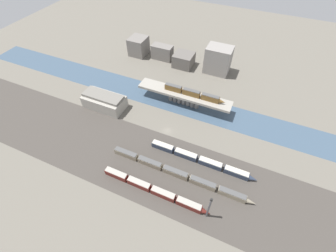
{
  "coord_description": "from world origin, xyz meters",
  "views": [
    {
      "loc": [
        34.44,
        -77.38,
        98.48
      ],
      "look_at": [
        0.0,
        0.79,
        3.4
      ],
      "focal_mm": 24.0,
      "sensor_mm": 36.0,
      "label": 1
    }
  ],
  "objects_px": {
    "train_on_bridge": "(193,93)",
    "train_yard_mid": "(178,174)",
    "train_yard_near": "(154,190)",
    "warehouse_building": "(104,101)",
    "signal_tower": "(209,208)",
    "train_yard_far": "(201,160)"
  },
  "relations": [
    {
      "from": "train_on_bridge",
      "to": "train_yard_near",
      "type": "bearing_deg",
      "value": -86.72
    },
    {
      "from": "train_yard_mid",
      "to": "train_yard_far",
      "type": "distance_m",
      "value": 14.24
    },
    {
      "from": "train_yard_mid",
      "to": "train_yard_far",
      "type": "xyz_separation_m",
      "value": [
        7.62,
        12.02,
        -0.07
      ]
    },
    {
      "from": "train_on_bridge",
      "to": "train_yard_mid",
      "type": "bearing_deg",
      "value": -77.8
    },
    {
      "from": "train_yard_near",
      "to": "signal_tower",
      "type": "bearing_deg",
      "value": -1.74
    },
    {
      "from": "train_on_bridge",
      "to": "train_yard_near",
      "type": "height_order",
      "value": "train_on_bridge"
    },
    {
      "from": "train_yard_near",
      "to": "warehouse_building",
      "type": "bearing_deg",
      "value": 143.5
    },
    {
      "from": "train_yard_far",
      "to": "signal_tower",
      "type": "bearing_deg",
      "value": -66.72
    },
    {
      "from": "train_yard_far",
      "to": "signal_tower",
      "type": "distance_m",
      "value": 28.22
    },
    {
      "from": "train_on_bridge",
      "to": "signal_tower",
      "type": "xyz_separation_m",
      "value": [
        29.28,
        -63.22,
        -2.05
      ]
    },
    {
      "from": "train_on_bridge",
      "to": "warehouse_building",
      "type": "xyz_separation_m",
      "value": [
        -50.22,
        -22.62,
        -5.86
      ]
    },
    {
      "from": "train_yard_mid",
      "to": "signal_tower",
      "type": "height_order",
      "value": "signal_tower"
    },
    {
      "from": "warehouse_building",
      "to": "train_on_bridge",
      "type": "bearing_deg",
      "value": 24.25
    },
    {
      "from": "signal_tower",
      "to": "train_yard_mid",
      "type": "bearing_deg",
      "value": 144.5
    },
    {
      "from": "train_yard_far",
      "to": "signal_tower",
      "type": "height_order",
      "value": "signal_tower"
    },
    {
      "from": "warehouse_building",
      "to": "signal_tower",
      "type": "relative_size",
      "value": 1.54
    },
    {
      "from": "train_yard_mid",
      "to": "warehouse_building",
      "type": "bearing_deg",
      "value": 155.8
    },
    {
      "from": "train_yard_near",
      "to": "train_yard_mid",
      "type": "bearing_deg",
      "value": 59.71
    },
    {
      "from": "train_yard_near",
      "to": "signal_tower",
      "type": "xyz_separation_m",
      "value": [
        25.7,
        -0.78,
        6.58
      ]
    },
    {
      "from": "train_on_bridge",
      "to": "train_yard_mid",
      "type": "relative_size",
      "value": 0.53
    },
    {
      "from": "train_on_bridge",
      "to": "train_yard_mid",
      "type": "xyz_separation_m",
      "value": [
        10.82,
        -50.05,
        -8.65
      ]
    },
    {
      "from": "train_yard_near",
      "to": "warehouse_building",
      "type": "height_order",
      "value": "warehouse_building"
    }
  ]
}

